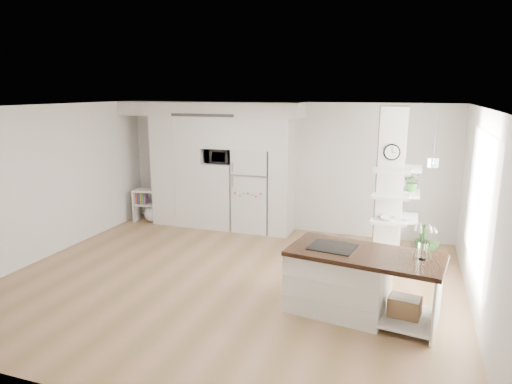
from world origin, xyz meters
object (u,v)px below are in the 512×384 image
refrigerator (254,190)px  floor_plant_a (430,253)px  bookshelf (150,208)px  kitchen_island (347,280)px

refrigerator → floor_plant_a: 3.73m
bookshelf → floor_plant_a: size_ratio=1.44×
refrigerator → kitchen_island: (2.41, -3.08, -0.41)m
kitchen_island → bookshelf: 5.66m
bookshelf → kitchen_island: bearing=-40.1°
refrigerator → bookshelf: bearing=-175.8°
refrigerator → bookshelf: 2.52m
bookshelf → floor_plant_a: (5.97, -0.88, -0.06)m
bookshelf → refrigerator: bearing=-5.1°
bookshelf → floor_plant_a: bearing=-17.6°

